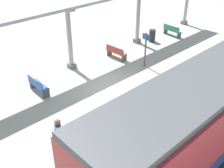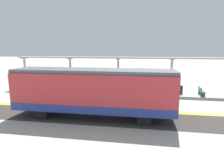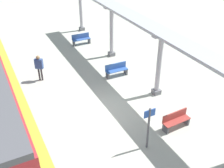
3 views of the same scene
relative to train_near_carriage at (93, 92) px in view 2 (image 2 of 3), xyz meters
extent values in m
plane|color=#A9AB9D|center=(5.63, -0.74, -1.83)|extent=(176.00, 176.00, 0.00)
cube|color=gold|center=(1.86, -0.74, -1.82)|extent=(0.54, 30.47, 0.01)
cube|color=#38332D|center=(-0.01, -0.74, -1.82)|extent=(3.20, 42.47, 0.01)
cube|color=#B82D33|center=(-0.01, 0.00, 0.11)|extent=(2.60, 11.27, 2.60)
cube|color=navy|center=(-0.01, 0.00, -0.91)|extent=(2.63, 11.29, 0.55)
cube|color=#515156|center=(-0.01, 0.00, 1.53)|extent=(2.39, 11.27, 0.24)
cube|color=#1E262D|center=(1.31, 0.00, 0.43)|extent=(0.03, 10.37, 0.84)
cube|color=#1E262D|center=(1.31, -1.88, -0.14)|extent=(0.04, 1.10, 2.00)
cube|color=#1E262D|center=(1.31, 1.88, -0.14)|extent=(0.04, 1.10, 2.00)
cube|color=black|center=(-0.01, 3.61, -1.51)|extent=(2.21, 0.90, 0.64)
cube|color=black|center=(-0.01, -3.61, -1.51)|extent=(2.21, 0.90, 0.64)
cube|color=slate|center=(9.21, -6.56, -1.68)|extent=(0.44, 0.44, 0.30)
cylinder|color=#A09CA4|center=(9.21, -6.56, 0.15)|extent=(0.28, 0.28, 3.35)
cube|color=#A09CA4|center=(9.21, -6.56, 1.88)|extent=(1.10, 0.36, 0.12)
cube|color=slate|center=(9.21, -0.55, -1.68)|extent=(0.44, 0.44, 0.30)
cylinder|color=#A09CA4|center=(9.21, -0.55, 0.15)|extent=(0.28, 0.28, 3.35)
cube|color=#A09CA4|center=(9.21, -0.55, 1.88)|extent=(1.10, 0.36, 0.12)
cube|color=slate|center=(9.21, 5.32, -1.68)|extent=(0.44, 0.44, 0.30)
cylinder|color=#A09CA4|center=(9.21, 5.32, 0.15)|extent=(0.28, 0.28, 3.35)
cube|color=#A09CA4|center=(9.21, 5.32, 1.88)|extent=(1.10, 0.36, 0.12)
cube|color=slate|center=(9.21, 11.39, -1.68)|extent=(0.44, 0.44, 0.30)
cylinder|color=#A09CA4|center=(9.21, 11.39, 0.15)|extent=(0.28, 0.28, 3.35)
cube|color=#A09CA4|center=(9.21, 11.39, 1.88)|extent=(1.10, 0.36, 0.12)
cube|color=#A8AAB2|center=(9.21, -0.67, 2.02)|extent=(1.20, 24.91, 0.16)
cube|color=#30579F|center=(8.10, 2.39, -1.39)|extent=(1.51, 0.48, 0.04)
cube|color=#30579F|center=(8.10, 2.58, -1.17)|extent=(1.50, 0.10, 0.40)
cube|color=#4C4C51|center=(8.77, 2.37, -1.62)|extent=(0.11, 0.40, 0.42)
cube|color=#4C4C51|center=(7.43, 2.40, -1.62)|extent=(0.11, 0.40, 0.42)
cube|color=#307F61|center=(8.24, -9.64, -1.39)|extent=(1.52, 0.51, 0.04)
cube|color=#307F61|center=(8.25, -9.45, -1.17)|extent=(1.50, 0.14, 0.40)
cube|color=#4C4C51|center=(8.91, -9.68, -1.62)|extent=(0.12, 0.40, 0.42)
cube|color=#4C4C51|center=(7.57, -9.61, -1.62)|extent=(0.12, 0.40, 0.42)
cube|color=#345799|center=(7.97, 8.36, -1.39)|extent=(1.50, 0.45, 0.04)
cube|color=#345799|center=(7.97, 8.55, -1.17)|extent=(1.50, 0.07, 0.40)
cube|color=#4C4C51|center=(8.64, 8.35, -1.62)|extent=(0.10, 0.40, 0.42)
cube|color=#4C4C51|center=(7.30, 8.36, -1.62)|extent=(0.10, 0.40, 0.42)
cube|color=#9B3630|center=(8.30, -3.56, -1.39)|extent=(1.52, 0.51, 0.04)
cube|color=#9B3630|center=(8.29, -3.37, -1.17)|extent=(1.50, 0.13, 0.40)
cube|color=#4C4C51|center=(8.97, -3.52, -1.62)|extent=(0.12, 0.40, 0.42)
cube|color=#4C4C51|center=(7.63, -3.59, -1.62)|extent=(0.12, 0.40, 0.42)
cylinder|color=#2A2A33|center=(8.57, -7.53, -1.37)|extent=(0.48, 0.48, 0.92)
cylinder|color=#4C4C51|center=(6.26, -4.02, -0.73)|extent=(0.10, 0.10, 2.20)
cube|color=#284C9E|center=(6.26, -4.02, 0.12)|extent=(0.56, 0.04, 0.36)
cylinder|color=#2B2327|center=(3.43, 4.21, -1.40)|extent=(0.11, 0.11, 0.86)
cylinder|color=#2B2327|center=(3.57, 4.11, -1.40)|extent=(0.11, 0.11, 0.86)
cube|color=#314880|center=(3.50, 4.16, -0.64)|extent=(0.54, 0.47, 0.64)
sphere|color=olive|center=(3.50, 4.16, -0.21)|extent=(0.23, 0.23, 0.23)
camera|label=1|loc=(-3.68, 8.16, 6.20)|focal=44.42mm
camera|label=2|loc=(-12.83, -3.46, 3.06)|focal=30.63mm
camera|label=3|loc=(0.65, -11.49, 7.27)|focal=43.88mm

